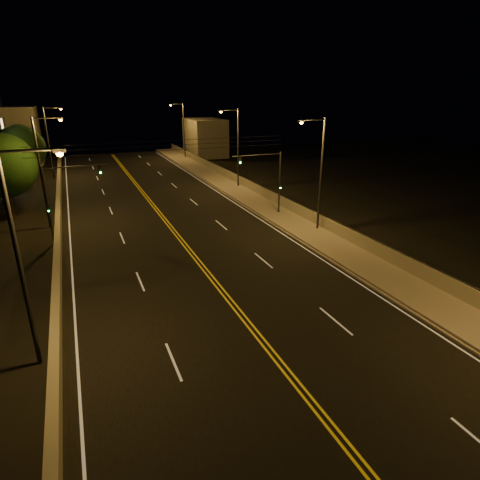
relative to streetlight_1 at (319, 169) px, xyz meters
name	(u,v)px	position (x,y,z in m)	size (l,w,h in m)	color
road	(203,268)	(-11.54, -3.56, -5.58)	(18.00, 120.00, 0.02)	black
sidewalk	(331,245)	(-0.74, -3.56, -5.44)	(3.60, 120.00, 0.30)	gray
curb	(311,249)	(-2.61, -3.56, -5.52)	(0.14, 120.00, 0.15)	gray
parapet_wall	(349,234)	(0.91, -3.56, -4.79)	(0.30, 120.00, 1.00)	gray
jersey_barrier	(57,285)	(-21.01, -3.56, -5.12)	(0.45, 120.00, 0.94)	gray
distant_building_right	(205,138)	(4.96, 46.33, -2.18)	(6.00, 10.00, 6.82)	slate
distant_building_left	(14,136)	(-27.54, 49.95, -0.92)	(8.00, 8.00, 9.36)	slate
parapet_rail	(349,228)	(0.91, -3.56, -4.26)	(0.06, 0.06, 120.00)	black
lane_markings	(203,268)	(-11.54, -3.63, -5.57)	(17.32, 116.00, 0.00)	silver
streetlight_1	(319,169)	(0.00, 0.00, 0.00)	(2.55, 0.28, 9.75)	#2D2D33
streetlight_2	(236,144)	(0.00, 18.44, 0.00)	(2.55, 0.28, 9.75)	#2D2D33
streetlight_3	(182,128)	(0.00, 43.82, 0.00)	(2.55, 0.28, 9.75)	#2D2D33
streetlight_4	(24,249)	(-21.47, -10.74, 0.00)	(2.55, 0.28, 9.75)	#2D2D33
streetlight_5	(43,166)	(-21.47, 10.54, 0.00)	(2.55, 0.28, 9.75)	#2D2D33
streetlight_6	(50,138)	(-21.47, 34.28, 0.00)	(2.55, 0.28, 9.75)	#2D2D33
traffic_signal_right	(271,177)	(-1.51, 5.83, -1.61)	(5.11, 0.31, 6.34)	#2D2D33
traffic_signal_left	(60,195)	(-20.36, 5.83, -1.61)	(5.11, 0.31, 6.34)	#2D2D33
overhead_wires	(166,146)	(-11.54, 5.94, 1.81)	(22.00, 0.03, 0.83)	black
tree_0	(3,166)	(-25.14, 14.79, -0.42)	(6.06, 6.06, 8.21)	black
tree_1	(4,167)	(-25.86, 20.50, -1.41)	(4.90, 4.90, 6.64)	black
tree_2	(21,148)	(-24.77, 29.41, -0.61)	(5.83, 5.83, 7.91)	black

